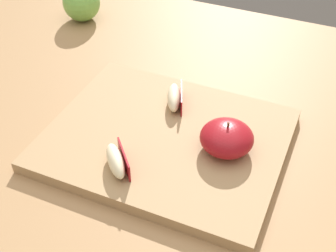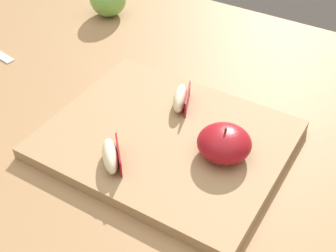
{
  "view_description": "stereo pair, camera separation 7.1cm",
  "coord_description": "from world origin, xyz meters",
  "px_view_note": "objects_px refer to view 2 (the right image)",
  "views": [
    {
      "loc": [
        0.22,
        -0.52,
        1.26
      ],
      "look_at": [
        0.0,
        -0.02,
        0.79
      ],
      "focal_mm": 48.84,
      "sensor_mm": 36.0,
      "label": 1
    },
    {
      "loc": [
        0.28,
        -0.49,
        1.26
      ],
      "look_at": [
        0.0,
        -0.02,
        0.79
      ],
      "focal_mm": 48.84,
      "sensor_mm": 36.0,
      "label": 2
    }
  ],
  "objects_px": {
    "apple_wedge_near_knife": "(111,156)",
    "apple_half_skin_up": "(224,143)",
    "apple_wedge_right": "(181,98)",
    "cutting_board": "(168,140)"
  },
  "relations": [
    {
      "from": "apple_wedge_right",
      "to": "cutting_board",
      "type": "bearing_deg",
      "value": -74.6
    },
    {
      "from": "apple_wedge_near_knife",
      "to": "apple_wedge_right",
      "type": "distance_m",
      "value": 0.18
    },
    {
      "from": "apple_half_skin_up",
      "to": "apple_wedge_near_knife",
      "type": "height_order",
      "value": "apple_half_skin_up"
    },
    {
      "from": "apple_wedge_near_knife",
      "to": "apple_wedge_right",
      "type": "bearing_deg",
      "value": 83.93
    },
    {
      "from": "apple_wedge_right",
      "to": "apple_half_skin_up",
      "type": "bearing_deg",
      "value": -31.54
    },
    {
      "from": "cutting_board",
      "to": "apple_wedge_near_knife",
      "type": "distance_m",
      "value": 0.11
    },
    {
      "from": "apple_wedge_right",
      "to": "apple_wedge_near_knife",
      "type": "bearing_deg",
      "value": -96.07
    },
    {
      "from": "apple_half_skin_up",
      "to": "apple_wedge_right",
      "type": "xyz_separation_m",
      "value": [
        -0.12,
        0.07,
        -0.01
      ]
    },
    {
      "from": "cutting_board",
      "to": "apple_wedge_right",
      "type": "distance_m",
      "value": 0.08
    },
    {
      "from": "apple_wedge_near_knife",
      "to": "apple_half_skin_up",
      "type": "bearing_deg",
      "value": 37.74
    }
  ]
}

